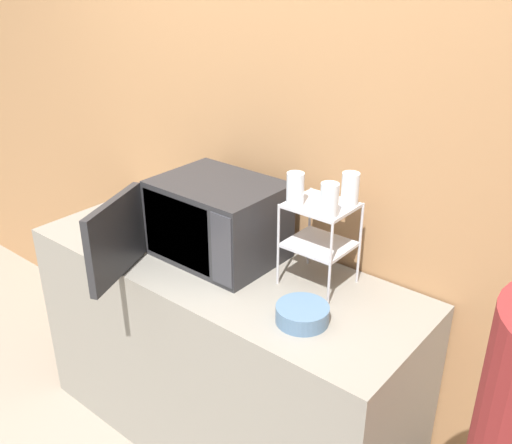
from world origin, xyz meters
The scene contains 8 objects.
wall_back centered at (0.00, 0.67, 1.30)m, with size 8.00×0.06×2.60m.
counter centered at (0.00, 0.31, 0.47)m, with size 1.74×0.63×0.93m.
microwave centered at (-0.05, 0.35, 1.10)m, with size 0.52×0.74×0.33m.
dish_rack centered at (0.40, 0.45, 1.17)m, with size 0.24×0.21×0.33m.
glass_front_left centered at (0.33, 0.39, 1.32)m, with size 0.06×0.06×0.12m.
glass_back_right centered at (0.48, 0.51, 1.32)m, with size 0.06×0.06×0.12m.
glass_front_right centered at (0.47, 0.38, 1.32)m, with size 0.06×0.06×0.12m.
bowl centered at (0.50, 0.20, 0.96)m, with size 0.18×0.18×0.06m.
Camera 1 is at (1.42, -1.15, 2.08)m, focal length 40.00 mm.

